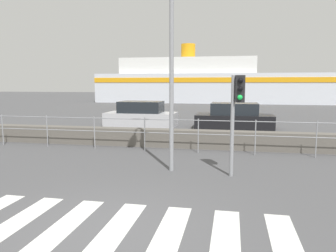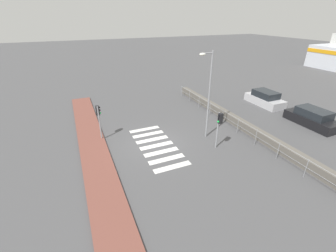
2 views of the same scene
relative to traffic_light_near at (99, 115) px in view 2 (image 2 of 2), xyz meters
name	(u,v)px [view 2 (image 2 of 2)]	position (x,y,z in m)	size (l,w,h in m)	color
ground_plane	(155,144)	(2.28, 3.34, -1.88)	(160.00, 160.00, 0.00)	#4C4C4F
sidewalk_brick	(95,156)	(2.28, -0.76, -1.82)	(24.00, 1.80, 0.12)	brown
crosswalk	(157,145)	(2.53, 3.34, -1.87)	(5.85, 2.40, 0.01)	silver
seawall	(238,122)	(2.28, 10.59, -1.54)	(19.24, 0.55, 0.67)	#605B54
harbor_fence	(230,119)	(2.28, 9.71, -1.09)	(17.36, 0.04, 1.20)	gray
traffic_light_near	(99,115)	(0.00, 0.00, 0.00)	(0.34, 0.32, 2.55)	gray
traffic_light_far	(219,123)	(4.50, 6.98, 0.05)	(0.34, 0.32, 2.62)	gray
streetlamp	(208,87)	(2.76, 7.05, 1.94)	(0.32, 1.02, 6.20)	gray
parked_car_silver	(265,99)	(-0.68, 16.31, -1.28)	(3.96, 1.80, 1.41)	#BCBCC1
parked_car_black	(312,118)	(4.49, 16.31, -1.29)	(4.09, 1.80, 1.37)	black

